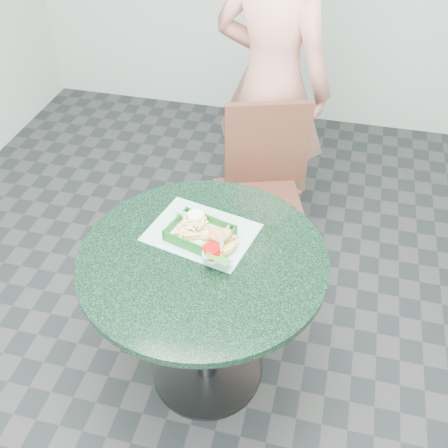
% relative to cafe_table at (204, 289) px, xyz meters
% --- Properties ---
extents(floor, '(4.00, 5.00, 0.02)m').
position_rel_cafe_table_xyz_m(floor, '(0.00, 0.00, -0.58)').
color(floor, '#303335').
rests_on(floor, ground).
extents(cafe_table, '(0.95, 0.95, 0.75)m').
position_rel_cafe_table_xyz_m(cafe_table, '(0.00, 0.00, 0.00)').
color(cafe_table, '#323235').
rests_on(cafe_table, floor).
extents(dining_chair, '(0.44, 0.44, 0.93)m').
position_rel_cafe_table_xyz_m(dining_chair, '(0.08, 0.83, -0.05)').
color(dining_chair, brown).
rests_on(dining_chair, floor).
extents(diner_person, '(0.90, 0.71, 2.15)m').
position_rel_cafe_table_xyz_m(diner_person, '(0.05, 1.19, 0.49)').
color(diner_person, tan).
rests_on(diner_person, floor).
extents(placemat, '(0.46, 0.39, 0.00)m').
position_rel_cafe_table_xyz_m(placemat, '(-0.04, 0.12, 0.17)').
color(placemat, '#8CC6BC').
rests_on(placemat, cafe_table).
extents(food_basket, '(0.24, 0.17, 0.05)m').
position_rel_cafe_table_xyz_m(food_basket, '(-0.04, 0.09, 0.19)').
color(food_basket, '#105E18').
rests_on(food_basket, placemat).
extents(crab_sandwich, '(0.13, 0.13, 0.08)m').
position_rel_cafe_table_xyz_m(crab_sandwich, '(0.06, 0.08, 0.22)').
color(crab_sandwich, '#F4B348').
rests_on(crab_sandwich, food_basket).
extents(fries_pile, '(0.12, 0.13, 0.04)m').
position_rel_cafe_table_xyz_m(fries_pile, '(-0.07, 0.09, 0.21)').
color(fries_pile, '#F4D377').
rests_on(fries_pile, food_basket).
extents(sauce_ramekin, '(0.07, 0.07, 0.04)m').
position_rel_cafe_table_xyz_m(sauce_ramekin, '(-0.09, 0.14, 0.22)').
color(sauce_ramekin, white).
rests_on(sauce_ramekin, food_basket).
extents(garnish_cup, '(0.11, 0.11, 0.04)m').
position_rel_cafe_table_xyz_m(garnish_cup, '(0.08, 0.00, 0.21)').
color(garnish_cup, silver).
rests_on(garnish_cup, food_basket).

